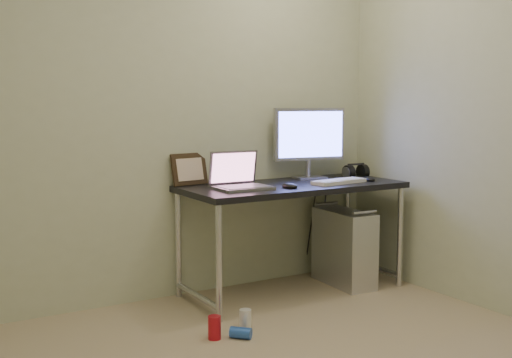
% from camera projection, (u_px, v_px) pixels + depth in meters
% --- Properties ---
extents(wall_back, '(3.50, 0.02, 2.50)m').
position_uv_depth(wall_back, '(147.00, 110.00, 4.11)').
color(wall_back, beige).
rests_on(wall_back, ground).
extents(desk, '(1.52, 0.67, 0.75)m').
position_uv_depth(desk, '(292.00, 196.00, 4.36)').
color(desk, black).
rests_on(desk, ground).
extents(tower_computer, '(0.26, 0.53, 0.57)m').
position_uv_depth(tower_computer, '(344.00, 247.00, 4.59)').
color(tower_computer, silver).
rests_on(tower_computer, ground).
extents(cable_a, '(0.01, 0.16, 0.69)m').
position_uv_depth(cable_a, '(311.00, 223.00, 4.82)').
color(cable_a, black).
rests_on(cable_a, ground).
extents(cable_b, '(0.02, 0.11, 0.71)m').
position_uv_depth(cable_b, '(323.00, 225.00, 4.86)').
color(cable_b, black).
rests_on(cable_b, ground).
extents(can_red, '(0.09, 0.09, 0.13)m').
position_uv_depth(can_red, '(214.00, 328.00, 3.53)').
color(can_red, red).
rests_on(can_red, ground).
extents(can_white, '(0.07, 0.07, 0.12)m').
position_uv_depth(can_white, '(245.00, 320.00, 3.67)').
color(can_white, white).
rests_on(can_white, ground).
extents(can_blue, '(0.13, 0.13, 0.06)m').
position_uv_depth(can_blue, '(241.00, 333.00, 3.55)').
color(can_blue, blue).
rests_on(can_blue, ground).
extents(laptop, '(0.35, 0.29, 0.24)m').
position_uv_depth(laptop, '(239.00, 180.00, 4.12)').
color(laptop, '#9F9EA6').
rests_on(laptop, desk).
extents(monitor, '(0.54, 0.20, 0.51)m').
position_uv_depth(monitor, '(310.00, 138.00, 4.62)').
color(monitor, '#9F9EA6').
rests_on(monitor, desk).
extents(keyboard, '(0.42, 0.19, 0.02)m').
position_uv_depth(keyboard, '(339.00, 181.00, 4.39)').
color(keyboard, white).
rests_on(keyboard, desk).
extents(mouse_right, '(0.11, 0.13, 0.04)m').
position_uv_depth(mouse_right, '(369.00, 178.00, 4.52)').
color(mouse_right, black).
rests_on(mouse_right, desk).
extents(mouse_left, '(0.10, 0.14, 0.04)m').
position_uv_depth(mouse_left, '(290.00, 185.00, 4.14)').
color(mouse_left, black).
rests_on(mouse_left, desk).
extents(headphones, '(0.18, 0.11, 0.12)m').
position_uv_depth(headphones, '(356.00, 172.00, 4.80)').
color(headphones, black).
rests_on(headphones, desk).
extents(picture_frame, '(0.28, 0.12, 0.22)m').
position_uv_depth(picture_frame, '(189.00, 169.00, 4.28)').
color(picture_frame, black).
rests_on(picture_frame, desk).
extents(webcam, '(0.04, 0.04, 0.11)m').
position_uv_depth(webcam, '(222.00, 172.00, 4.33)').
color(webcam, silver).
rests_on(webcam, desk).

